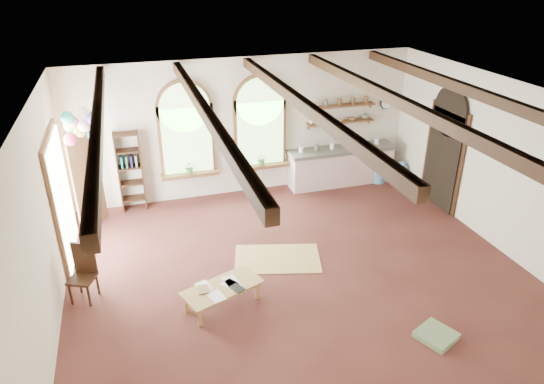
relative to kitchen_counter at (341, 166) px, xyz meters
name	(u,v)px	position (x,y,z in m)	size (l,w,h in m)	color
floor	(296,269)	(-2.30, -3.20, -0.48)	(8.00, 8.00, 0.00)	#592B25
ceiling_beams	(301,103)	(-2.30, -3.20, 2.62)	(6.20, 6.80, 0.18)	#341E10
window_left	(186,133)	(-3.70, 0.23, 1.16)	(1.30, 0.28, 2.20)	brown
window_right	(260,126)	(-2.00, 0.23, 1.16)	(1.30, 0.28, 2.20)	brown
left_doorway	(62,199)	(-6.25, -1.40, 0.67)	(0.10, 1.90, 2.50)	brown
right_doorway	(443,160)	(1.65, -1.70, 0.62)	(0.10, 1.30, 2.40)	black
kitchen_counter	(341,166)	(0.00, 0.00, 0.00)	(2.68, 0.62, 0.94)	beige
wall_shelf_lower	(340,122)	(0.00, 0.18, 1.07)	(1.70, 0.24, 0.04)	brown
wall_shelf_upper	(341,106)	(0.00, 0.18, 1.47)	(1.70, 0.24, 0.04)	brown
wall_clock	(387,103)	(1.25, 0.25, 1.42)	(0.32, 0.32, 0.04)	black
bookshelf	(130,172)	(-5.00, 0.12, 0.42)	(0.53, 0.32, 1.80)	#341E10
coffee_table	(222,289)	(-3.79, -3.82, -0.15)	(1.40, 1.00, 0.36)	tan
side_chair	(84,284)	(-5.94, -2.98, -0.19)	(0.52, 0.52, 0.98)	#341E10
floor_mat	(277,259)	(-2.53, -2.80, -0.47)	(1.59, 0.98, 0.02)	tan
floor_cushion	(436,335)	(-0.90, -5.50, -0.43)	(0.51, 0.51, 0.09)	#6C895E
water_jug_a	(379,172)	(0.96, -0.22, -0.20)	(0.33, 0.33, 0.63)	#5A97C1
water_jug_b	(401,173)	(1.52, -0.35, -0.24)	(0.28, 0.28, 0.55)	#5A97C1
balloon_cluster	(83,126)	(-5.71, -0.90, 1.86)	(0.70, 0.77, 1.15)	white
table_book	(198,290)	(-4.18, -3.80, -0.10)	(0.17, 0.25, 0.02)	olive
tablet	(237,288)	(-3.57, -3.93, -0.11)	(0.16, 0.23, 0.01)	black
potted_plant_left	(190,167)	(-3.70, 0.12, 0.37)	(0.27, 0.23, 0.30)	#598C4C
potted_plant_right	(262,159)	(-2.00, 0.12, 0.37)	(0.27, 0.23, 0.30)	#598C4C
shelf_cup_a	(311,122)	(-0.75, 0.18, 1.14)	(0.12, 0.10, 0.10)	white
shelf_cup_b	(325,121)	(-0.40, 0.18, 1.14)	(0.10, 0.10, 0.09)	beige
shelf_bowl_a	(339,120)	(-0.05, 0.18, 1.12)	(0.22, 0.22, 0.05)	beige
shelf_bowl_b	(352,119)	(0.30, 0.18, 1.12)	(0.20, 0.20, 0.06)	#8C664C
shelf_vase	(365,115)	(0.65, 0.18, 1.19)	(0.18, 0.18, 0.19)	slate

